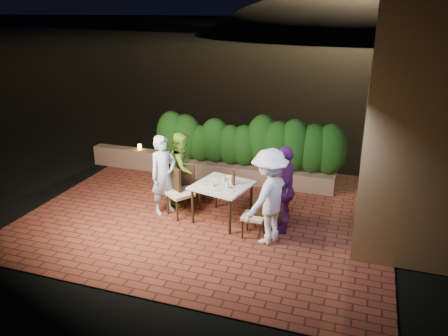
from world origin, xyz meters
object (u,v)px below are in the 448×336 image
at_px(parapet_lamp, 140,147).
at_px(diner_purple, 284,189).
at_px(diner_green, 182,168).
at_px(diner_white, 269,197).
at_px(chair_left_back, 194,186).
at_px(dining_table, 222,202).
at_px(bowl, 228,178).
at_px(beer_bottle, 234,178).
at_px(chair_right_back, 267,203).
at_px(chair_left_front, 180,193).
at_px(diner_blue, 164,175).
at_px(chair_right_front, 254,215).

bearing_deg(parapet_lamp, diner_purple, -27.08).
bearing_deg(diner_green, diner_white, -119.97).
height_order(chair_left_back, parapet_lamp, chair_left_back).
xyz_separation_m(dining_table, chair_left_back, (-0.77, 0.44, 0.07)).
distance_m(bowl, diner_green, 1.10).
distance_m(beer_bottle, bowl, 0.38).
height_order(chair_left_back, chair_right_back, chair_right_back).
xyz_separation_m(beer_bottle, diner_purple, (0.98, -0.05, -0.08)).
xyz_separation_m(beer_bottle, chair_right_back, (0.65, 0.02, -0.44)).
height_order(beer_bottle, chair_left_front, beer_bottle).
relative_size(bowl, diner_blue, 0.10).
distance_m(bowl, diner_blue, 1.27).
height_order(diner_white, parapet_lamp, diner_white).
xyz_separation_m(bowl, chair_right_front, (0.74, -0.76, -0.35)).
relative_size(beer_bottle, chair_right_back, 0.32).
xyz_separation_m(chair_right_front, parapet_lamp, (-3.69, 2.54, 0.15)).
bearing_deg(diner_green, beer_bottle, -114.86).
distance_m(chair_left_back, diner_purple, 2.06).
xyz_separation_m(diner_blue, diner_green, (0.15, 0.58, -0.04)).
distance_m(chair_left_back, chair_right_front, 1.75).
bearing_deg(chair_right_back, chair_right_front, 78.93).
xyz_separation_m(beer_bottle, chair_left_front, (-1.08, -0.10, -0.41)).
height_order(diner_green, diner_purple, diner_purple).
xyz_separation_m(dining_table, diner_green, (-1.07, 0.56, 0.39)).
distance_m(dining_table, chair_left_back, 0.89).
xyz_separation_m(dining_table, diner_purple, (1.19, -0.02, 0.45)).
xyz_separation_m(bowl, parapet_lamp, (-2.95, 1.78, -0.20)).
xyz_separation_m(diner_green, parapet_lamp, (-1.87, 1.55, -0.20)).
bearing_deg(chair_left_back, parapet_lamp, 135.38).
bearing_deg(diner_purple, chair_left_front, -97.13).
relative_size(diner_blue, parapet_lamp, 11.50).
bearing_deg(parapet_lamp, chair_left_back, -37.44).
relative_size(beer_bottle, chair_right_front, 0.35).
bearing_deg(chair_right_front, chair_right_back, -103.70).
distance_m(diner_blue, diner_green, 0.60).
height_order(bowl, chair_left_back, chair_left_back).
distance_m(dining_table, chair_left_front, 0.87).
distance_m(bowl, chair_left_back, 0.85).
relative_size(chair_right_front, diner_blue, 0.52).
bearing_deg(bowl, diner_purple, -15.86).
xyz_separation_m(chair_left_front, diner_white, (1.89, -0.45, 0.37)).
xyz_separation_m(beer_bottle, diner_green, (-1.29, 0.52, -0.13)).
height_order(chair_right_back, diner_green, diner_green).
relative_size(beer_bottle, parapet_lamp, 2.11).
bearing_deg(diner_purple, parapet_lamp, -125.59).
bearing_deg(chair_left_front, diner_blue, -151.35).
xyz_separation_m(dining_table, diner_blue, (-1.22, -0.03, 0.43)).
distance_m(chair_left_front, chair_right_back, 1.73).
relative_size(beer_bottle, chair_left_front, 0.30).
distance_m(beer_bottle, diner_blue, 1.44).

